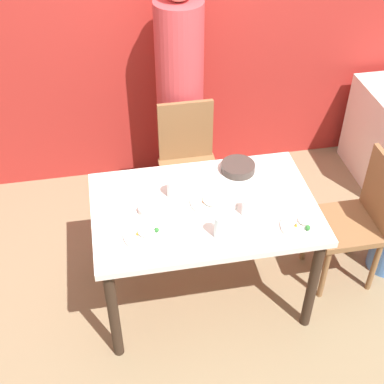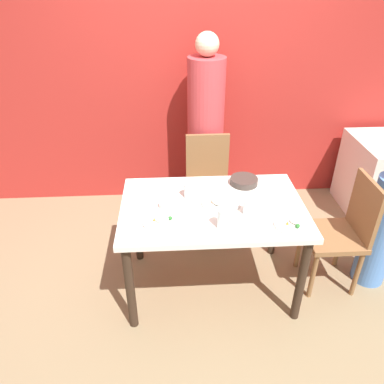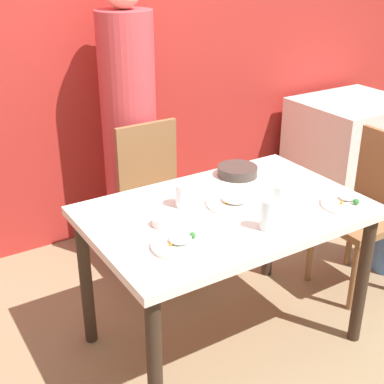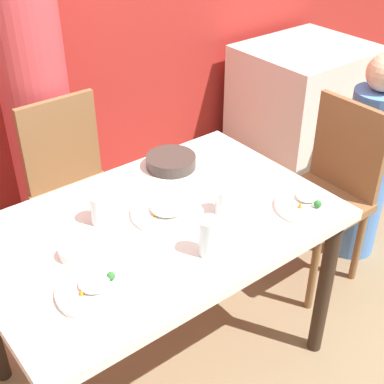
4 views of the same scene
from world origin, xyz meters
name	(u,v)px [view 2 (image 2 of 4)]	position (x,y,z in m)	size (l,w,h in m)	color
ground_plane	(210,284)	(0.00, 0.00, 0.00)	(10.00, 10.00, 0.00)	#847051
wall_back	(198,65)	(0.00, 1.41, 1.35)	(10.00, 0.06, 2.70)	#A82823
dining_table	(212,217)	(0.00, 0.00, 0.65)	(1.25, 0.81, 0.74)	silver
chair_adult_spot	(208,183)	(0.05, 0.75, 0.49)	(0.40, 0.40, 0.90)	brown
chair_child_spot	(343,230)	(0.96, 0.00, 0.49)	(0.40, 0.40, 0.90)	brown
person_adult	(205,136)	(0.05, 1.08, 0.78)	(0.33, 0.33, 1.69)	#C63D42
person_child	(383,227)	(1.26, 0.00, 0.50)	(0.24, 0.24, 1.08)	#5184D1
bowl_curry	(244,181)	(0.26, 0.27, 0.77)	(0.20, 0.20, 0.05)	#3D332D
plate_rice_adult	(161,221)	(-0.35, -0.18, 0.75)	(0.23, 0.23, 0.04)	white
plate_rice_child	(293,225)	(0.48, -0.27, 0.75)	(0.23, 0.23, 0.05)	white
plate_noodles	(221,202)	(0.06, 0.01, 0.76)	(0.26, 0.26, 0.05)	white
bowl_rice_small	(166,204)	(-0.32, 0.01, 0.76)	(0.10, 0.10, 0.04)	white
glass_water_tall	(190,190)	(-0.15, 0.12, 0.80)	(0.08, 0.08, 0.11)	silver
glass_water_short	(249,207)	(0.22, -0.11, 0.79)	(0.08, 0.08, 0.10)	silver
glass_water_center	(223,218)	(0.03, -0.25, 0.81)	(0.07, 0.07, 0.13)	silver
fork_steel	(148,192)	(-0.45, 0.19, 0.74)	(0.17, 0.09, 0.01)	silver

